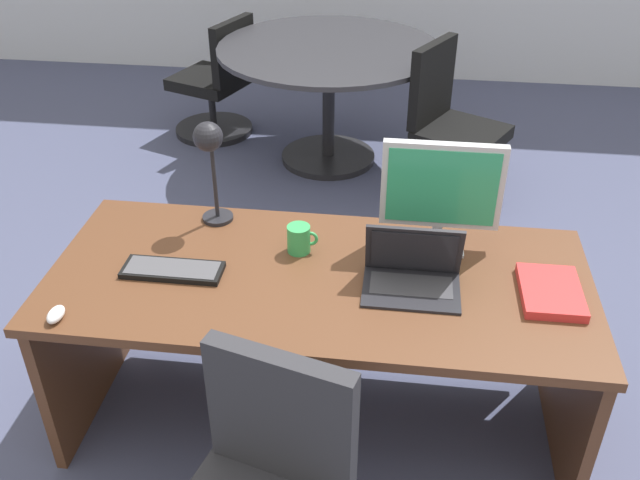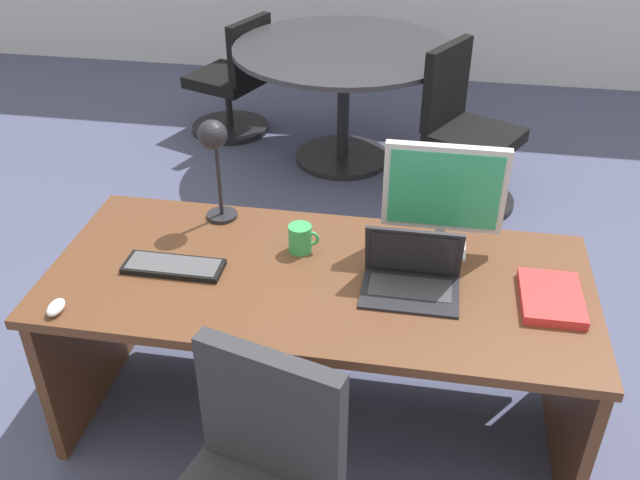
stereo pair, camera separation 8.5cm
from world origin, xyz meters
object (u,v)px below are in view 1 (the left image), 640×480
laptop (413,267)px  mouse (56,314)px  monitor (441,190)px  keyboard (173,270)px  meeting_chair_far (451,140)px  book (551,292)px  coffee_mug (299,239)px  meeting_table (329,75)px  desk_lamp (210,150)px  meeting_chair_near (217,89)px  desk (320,310)px

laptop → mouse: (-1.12, -0.34, -0.05)m
monitor → keyboard: (-0.91, -0.29, -0.22)m
meeting_chair_far → book: bearing=-82.9°
book → meeting_chair_far: 1.97m
mouse → book: (1.58, 0.32, -0.00)m
monitor → book: bearing=-35.0°
coffee_mug → meeting_table: 2.20m
monitor → desk_lamp: (-0.85, 0.05, 0.08)m
book → coffee_mug: 0.89m
meeting_chair_near → meeting_chair_far: 1.78m
keyboard → mouse: mouse is taller
desk_lamp → meeting_table: (0.20, 2.03, -0.44)m
meeting_chair_far → desk_lamp: bearing=-121.5°
meeting_chair_near → book: bearing=-55.2°
desk_lamp → mouse: bearing=-119.3°
laptop → desk_lamp: size_ratio=0.78×
desk_lamp → meeting_chair_far: bearing=58.5°
mouse → coffee_mug: 0.86m
monitor → laptop: monitor is taller
desk → meeting_chair_near: bearing=112.4°
meeting_chair_far → laptop: bearing=-96.7°
mouse → meeting_chair_far: size_ratio=0.09×
laptop → meeting_chair_far: bearing=83.3°
laptop → mouse: 1.17m
meeting_table → meeting_chair_far: 0.91m
desk → laptop: bearing=-9.6°
desk → book: bearing=-5.0°
desk → keyboard: size_ratio=5.39×
mouse → meeting_chair_near: (-0.27, 2.99, -0.40)m
mouse → meeting_chair_far: (1.34, 2.24, -0.35)m
laptop → meeting_chair_near: 3.03m
desk → meeting_chair_near: size_ratio=2.24×
meeting_chair_near → meeting_chair_far: (1.61, -0.74, 0.05)m
laptop → meeting_chair_near: bearing=117.7°
desk_lamp → meeting_chair_near: size_ratio=0.50×
desk → meeting_chair_far: meeting_chair_far is taller
desk_lamp → meeting_chair_far: (0.98, 1.60, -0.64)m
monitor → book: 0.51m
keyboard → desk: bearing=11.1°
desk_lamp → book: desk_lamp is taller
book → meeting_table: size_ratio=0.20×
keyboard → mouse: bearing=-134.7°
meeting_table → meeting_chair_far: bearing=-28.5°
meeting_table → laptop: bearing=-76.5°
coffee_mug → meeting_table: bearing=93.9°
keyboard → meeting_chair_far: meeting_chair_far is taller
keyboard → meeting_table: meeting_table is taller
mouse → monitor: bearing=26.0°
monitor → meeting_chair_near: bearing=121.6°
laptop → meeting_chair_far: 1.96m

